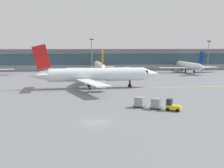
# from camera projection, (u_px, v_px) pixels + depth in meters

# --- Properties ---
(ground_plane) EXTENTS (400.00, 400.00, 0.00)m
(ground_plane) POSITION_uv_depth(u_px,v_px,m) (96.00, 122.00, 43.22)
(ground_plane) COLOR slate
(taxiway_centreline_stripe) EXTENTS (109.79, 7.50, 0.01)m
(taxiway_centreline_stripe) POSITION_uv_depth(u_px,v_px,m) (98.00, 89.00, 74.88)
(taxiway_centreline_stripe) COLOR yellow
(taxiway_centreline_stripe) RESTS_ON ground_plane
(terminal_concourse) EXTENTS (166.59, 11.00, 9.60)m
(terminal_concourse) POSITION_uv_depth(u_px,v_px,m) (89.00, 59.00, 133.83)
(terminal_concourse) COLOR #9EA3A8
(terminal_concourse) RESTS_ON ground_plane
(gate_airplane_1) EXTENTS (26.96, 29.04, 9.62)m
(gate_airplane_1) POSITION_uv_depth(u_px,v_px,m) (99.00, 66.00, 116.34)
(gate_airplane_1) COLOR silver
(gate_airplane_1) RESTS_ON ground_plane
(gate_airplane_2) EXTENTS (26.09, 28.11, 9.31)m
(gate_airplane_2) POSITION_uv_depth(u_px,v_px,m) (189.00, 66.00, 119.77)
(gate_airplane_2) COLOR white
(gate_airplane_2) RESTS_ON ground_plane
(taxiing_regional_jet) EXTENTS (35.54, 32.99, 11.77)m
(taxiing_regional_jet) POSITION_uv_depth(u_px,v_px,m) (96.00, 75.00, 76.30)
(taxiing_regional_jet) COLOR white
(taxiing_regional_jet) RESTS_ON ground_plane
(baggage_tug) EXTENTS (2.95, 2.58, 2.10)m
(baggage_tug) POSITION_uv_depth(u_px,v_px,m) (172.00, 106.00, 50.43)
(baggage_tug) COLOR yellow
(baggage_tug) RESTS_ON ground_plane
(cargo_dolly_lead) EXTENTS (2.63, 2.46, 1.94)m
(cargo_dolly_lead) POSITION_uv_depth(u_px,v_px,m) (156.00, 103.00, 51.70)
(cargo_dolly_lead) COLOR #595B60
(cargo_dolly_lead) RESTS_ON ground_plane
(cargo_dolly_trailing) EXTENTS (2.63, 2.46, 1.94)m
(cargo_dolly_trailing) POSITION_uv_depth(u_px,v_px,m) (140.00, 102.00, 53.09)
(cargo_dolly_trailing) COLOR #595B60
(cargo_dolly_trailing) RESTS_ON ground_plane
(apron_light_mast_1) EXTENTS (1.80, 0.36, 14.11)m
(apron_light_mast_1) POSITION_uv_depth(u_px,v_px,m) (92.00, 53.00, 124.31)
(apron_light_mast_1) COLOR gray
(apron_light_mast_1) RESTS_ON ground_plane
(apron_light_mast_2) EXTENTS (1.80, 0.36, 13.40)m
(apron_light_mast_2) POSITION_uv_depth(u_px,v_px,m) (208.00, 54.00, 132.18)
(apron_light_mast_2) COLOR gray
(apron_light_mast_2) RESTS_ON ground_plane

